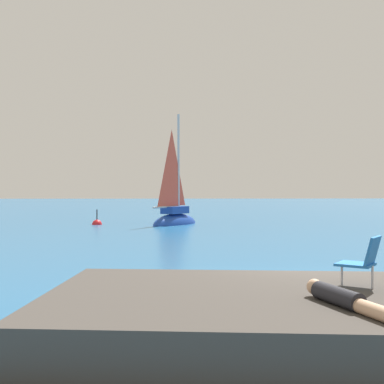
{
  "coord_description": "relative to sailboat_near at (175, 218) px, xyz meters",
  "views": [
    {
      "loc": [
        -2.91,
        -10.64,
        2.16
      ],
      "look_at": [
        -2.24,
        14.81,
        1.88
      ],
      "focal_mm": 48.97,
      "sensor_mm": 36.0,
      "label": 1
    }
  ],
  "objects": [
    {
      "name": "person_sunbather",
      "position": [
        2.31,
        -22.8,
        0.36
      ],
      "size": [
        0.69,
        1.71,
        0.25
      ],
      "rotation": [
        0.0,
        0.0,
        5.02
      ],
      "color": "black",
      "rests_on": "shore_ledge"
    },
    {
      "name": "shore_ledge",
      "position": [
        2.16,
        -21.96,
        -0.07
      ],
      "size": [
        8.1,
        4.8,
        0.61
      ],
      "primitive_type": "cube",
      "rotation": [
        0.0,
        0.0,
        -0.09
      ],
      "color": "#423D38",
      "rests_on": "ground"
    },
    {
      "name": "boulder_inland",
      "position": [
        -1.01,
        -19.86,
        -0.37
      ],
      "size": [
        1.57,
        1.38,
        0.94
      ],
      "primitive_type": "cube",
      "rotation": [
        -0.12,
        0.14,
        2.76
      ],
      "color": "#43373D",
      "rests_on": "ground"
    },
    {
      "name": "marker_buoy",
      "position": [
        -4.37,
        0.1,
        -0.37
      ],
      "size": [
        0.56,
        0.56,
        1.13
      ],
      "color": "red",
      "rests_on": "ground"
    },
    {
      "name": "beach_chair",
      "position": [
        3.01,
        -21.54,
        0.68
      ],
      "size": [
        0.76,
        0.74,
        0.8
      ],
      "rotation": [
        0.0,
        0.0,
        2.52
      ],
      "color": "blue",
      "rests_on": "shore_ledge"
    },
    {
      "name": "sailboat_near",
      "position": [
        0.0,
        0.0,
        0.0
      ],
      "size": [
        3.15,
        3.62,
        6.86
      ],
      "rotation": [
        0.0,
        0.0,
        0.93
      ],
      "color": "#193D99",
      "rests_on": "ground"
    },
    {
      "name": "boulder_seaward",
      "position": [
        2.36,
        -19.84,
        -0.37
      ],
      "size": [
        1.6,
        1.66,
        0.88
      ],
      "primitive_type": "cube",
      "rotation": [
        -0.17,
        -0.03,
        2.14
      ],
      "color": "#41413D",
      "rests_on": "ground"
    },
    {
      "name": "ground_plane",
      "position": [
        3.11,
        -18.78,
        -0.37
      ],
      "size": [
        160.0,
        160.0,
        0.0
      ],
      "primitive_type": "plane",
      "color": "#236093"
    }
  ]
}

